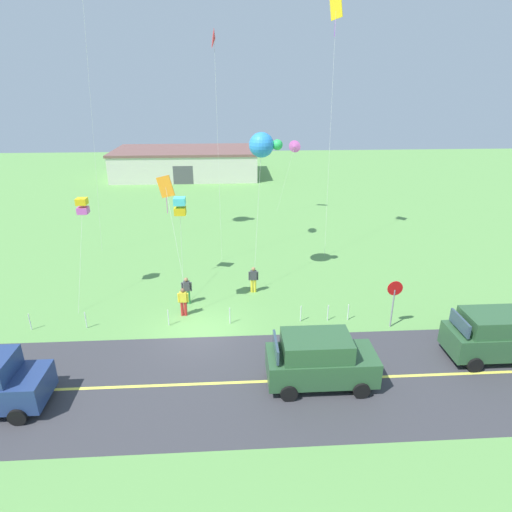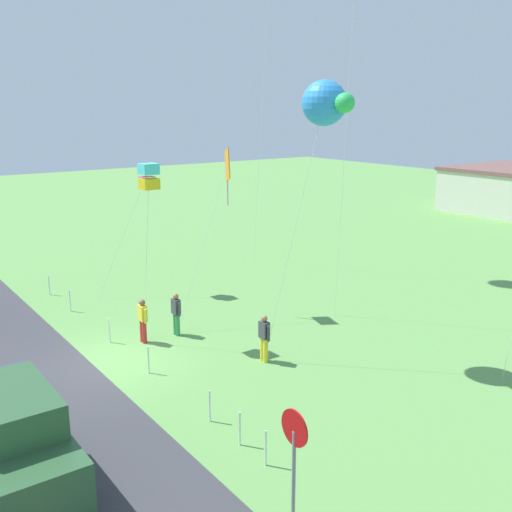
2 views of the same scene
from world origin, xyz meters
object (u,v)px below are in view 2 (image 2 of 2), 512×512
Objects in this scene: person_child_watcher at (264,337)px; kite_blue_mid at (227,168)px; car_suv_foreground at (14,441)px; kite_yellow_high at (326,103)px; person_adult_companion at (176,313)px; kite_red_low at (149,177)px; kite_pink_drift at (147,175)px; stop_sign at (294,445)px; person_adult_near at (143,319)px.

kite_blue_mid is (-4.93, 1.84, 5.00)m from person_child_watcher.
car_suv_foreground is 12.58m from kite_yellow_high.
kite_red_low reaches higher than person_adult_companion.
kite_red_low is 6.33m from kite_yellow_high.
car_suv_foreground reaches higher than person_adult_companion.
kite_yellow_high is at bearing 42.05° from kite_red_low.
person_child_watcher is 7.26m from kite_blue_mid.
person_adult_companion and person_child_watcher have the same top height.
kite_yellow_high is at bearing 7.56° from kite_pink_drift.
person_adult_companion is at bearing -17.32° from kite_pink_drift.
person_child_watcher is (-6.73, 4.28, -0.94)m from stop_sign.
kite_red_low is 6.21m from kite_pink_drift.
car_suv_foreground reaches higher than person_child_watcher.
kite_red_low reaches higher than stop_sign.
kite_pink_drift is (-9.32, 0.53, 4.40)m from person_child_watcher.
kite_pink_drift reaches higher than person_child_watcher.
person_adult_companion is (-10.50, 3.08, -0.94)m from stop_sign.
kite_red_low is at bearing -72.84° from kite_blue_mid.
person_adult_companion is (-6.00, 7.20, -0.29)m from car_suv_foreground.
kite_blue_mid is at bearing 163.51° from person_child_watcher.
kite_yellow_high is (0.63, 1.85, 7.41)m from person_child_watcher.
kite_red_low reaches higher than kite_pink_drift.
kite_yellow_high is at bearing 75.09° from person_child_watcher.
kite_blue_mid is 1.17× the size of kite_pink_drift.
kite_yellow_high is (4.36, 3.93, 2.39)m from kite_red_low.
person_adult_near is at bearing -142.87° from person_child_watcher.
car_suv_foreground is 8.70m from person_child_watcher.
kite_red_low reaches higher than car_suv_foreground.
kite_yellow_high reaches higher than person_adult_near.
kite_red_low is 1.11× the size of kite_pink_drift.
kite_blue_mid reaches higher than person_child_watcher.
person_adult_companion is 0.18× the size of kite_yellow_high.
kite_yellow_high is (5.57, 0.00, 2.40)m from kite_blue_mid.
car_suv_foreground reaches higher than person_adult_near.
kite_yellow_high reaches higher than person_child_watcher.
kite_blue_mid is (-1.21, 3.92, -0.02)m from kite_red_low.
person_adult_near is 0.25× the size of kite_red_low.
person_adult_companion is 0.25× the size of kite_red_low.
person_adult_companion is 5.97m from kite_blue_mid.
kite_red_low is (-3.72, -2.08, 5.02)m from person_child_watcher.
person_adult_companion is 7.29m from kite_pink_drift.
kite_blue_mid is 6.06m from kite_yellow_high.
person_adult_near is 0.24× the size of kite_blue_mid.
person_child_watcher is at bearing 104.82° from car_suv_foreground.
kite_pink_drift is (-16.05, 4.81, 3.46)m from stop_sign.
kite_blue_mid is at bearing 16.70° from kite_pink_drift.
stop_sign is 10.80m from kite_yellow_high.
kite_red_low is at bearing -24.98° from kite_pink_drift.
stop_sign is 0.45× the size of kite_pink_drift.
kite_blue_mid is (-1.10, 4.35, 5.00)m from person_adult_near.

